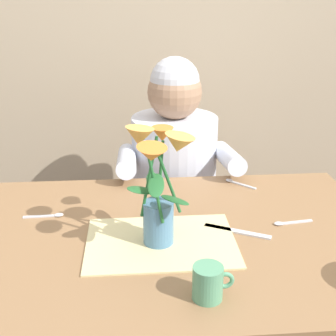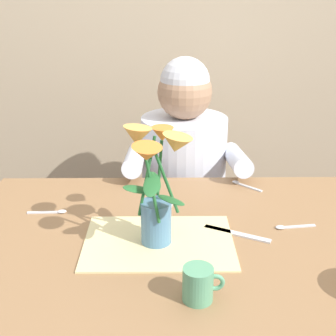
{
  "view_description": "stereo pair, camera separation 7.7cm",
  "coord_description": "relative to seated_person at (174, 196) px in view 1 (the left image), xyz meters",
  "views": [
    {
      "loc": [
        -0.1,
        -1.1,
        1.39
      ],
      "look_at": [
        -0.01,
        0.05,
        0.92
      ],
      "focal_mm": 48.75,
      "sensor_mm": 36.0,
      "label": 1
    },
    {
      "loc": [
        -0.03,
        -1.1,
        1.39
      ],
      "look_at": [
        -0.01,
        0.05,
        0.92
      ],
      "focal_mm": 48.75,
      "sensor_mm": 36.0,
      "label": 2
    }
  ],
  "objects": [
    {
      "name": "spoon_2",
      "position": [
        0.27,
        -0.58,
        0.18
      ],
      "size": [
        0.12,
        0.03,
        0.01
      ],
      "color": "silver",
      "rests_on": "dining_table"
    },
    {
      "name": "dinner_knife",
      "position": [
        0.12,
        -0.62,
        0.18
      ],
      "size": [
        0.18,
        0.1,
        0.0
      ],
      "primitive_type": "cube",
      "rotation": [
        0.0,
        0.0,
        -0.46
      ],
      "color": "silver",
      "rests_on": "dining_table"
    },
    {
      "name": "dining_table",
      "position": [
        -0.06,
        -0.62,
        0.08
      ],
      "size": [
        1.2,
        0.8,
        0.74
      ],
      "color": "olive",
      "rests_on": "ground_plane"
    },
    {
      "name": "wood_panel_backdrop",
      "position": [
        -0.06,
        0.43,
        0.69
      ],
      "size": [
        4.0,
        0.1,
        2.5
      ],
      "primitive_type": "cube",
      "color": "tan",
      "rests_on": "ground_plane"
    },
    {
      "name": "striped_placemat",
      "position": [
        -0.1,
        -0.66,
        0.18
      ],
      "size": [
        0.4,
        0.28,
        0.0
      ],
      "primitive_type": "cube",
      "color": "beige",
      "rests_on": "dining_table"
    },
    {
      "name": "spoon_3",
      "position": [
        -0.07,
        -0.51,
        0.18
      ],
      "size": [
        0.03,
        0.12,
        0.01
      ],
      "color": "silver",
      "rests_on": "dining_table"
    },
    {
      "name": "spoon_0",
      "position": [
        -0.42,
        -0.48,
        0.18
      ],
      "size": [
        0.12,
        0.02,
        0.01
      ],
      "color": "silver",
      "rests_on": "dining_table"
    },
    {
      "name": "spoon_1",
      "position": [
        0.19,
        -0.28,
        0.18
      ],
      "size": [
        0.1,
        0.09,
        0.01
      ],
      "color": "silver",
      "rests_on": "dining_table"
    },
    {
      "name": "tea_cup",
      "position": [
        -0.01,
        -0.89,
        0.22
      ],
      "size": [
        0.09,
        0.07,
        0.08
      ],
      "color": "#569970",
      "rests_on": "dining_table"
    },
    {
      "name": "seated_person",
      "position": [
        0.0,
        0.0,
        0.0
      ],
      "size": [
        0.45,
        0.47,
        1.14
      ],
      "rotation": [
        0.0,
        0.0,
        0.06
      ],
      "color": "#4C4C56",
      "rests_on": "ground_plane"
    },
    {
      "name": "flower_vase",
      "position": [
        -0.1,
        -0.66,
        0.35
      ],
      "size": [
        0.19,
        0.26,
        0.33
      ],
      "color": "teal",
      "rests_on": "dining_table"
    }
  ]
}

